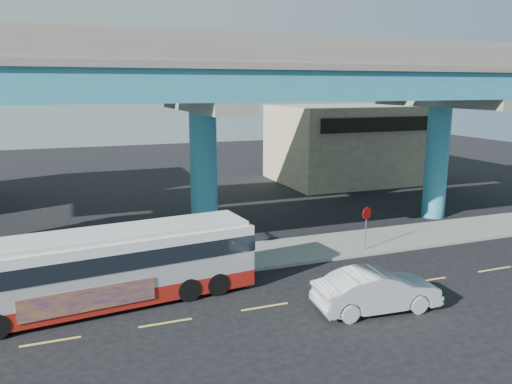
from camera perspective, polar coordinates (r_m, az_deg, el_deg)
name	(u,v)px	position (r m, az deg, el deg)	size (l,w,h in m)	color
ground	(262,304)	(20.82, 0.71, -12.66)	(120.00, 120.00, 0.00)	black
sidewalk	(223,259)	(25.63, -3.80, -7.69)	(70.00, 4.00, 0.15)	gray
lane_markings	(265,307)	(20.57, 1.02, -12.97)	(58.00, 0.12, 0.01)	#D8C64C
viaduct	(201,78)	(27.63, -6.28, 12.83)	(52.00, 12.40, 11.70)	teal
building_beige	(352,143)	(47.92, 10.91, 5.51)	(14.00, 10.23, 7.00)	#C2B08B
transit_bus	(109,265)	(21.01, -16.49, -8.01)	(12.13, 3.90, 3.06)	maroon
sedan	(377,290)	(20.54, 13.63, -10.87)	(5.13, 2.13, 1.65)	#BBBBC0
stop_sign	(367,219)	(27.05, 12.52, -3.04)	(0.67, 0.26, 2.34)	gray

